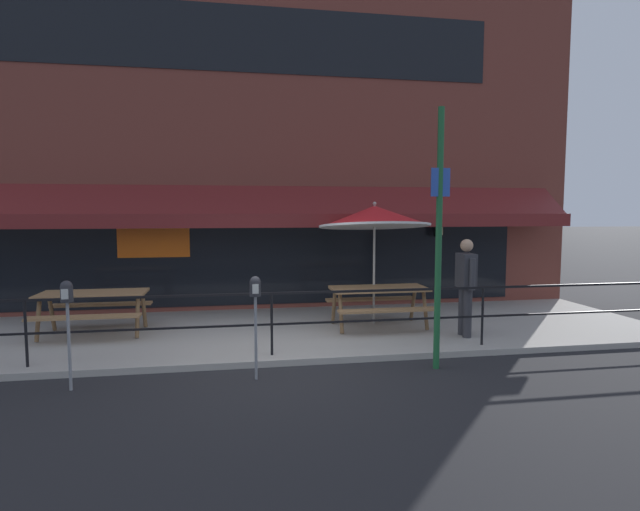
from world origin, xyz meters
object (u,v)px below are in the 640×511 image
picnic_table_centre (379,296)px  pedestrian_walking (466,282)px  parking_meter_far (255,296)px  patio_umbrella_centre (375,217)px  street_sign_pole (439,237)px  picnic_table_left (93,301)px  parking_meter_near (67,302)px

picnic_table_centre → pedestrian_walking: (1.30, -0.90, 0.35)m
picnic_table_centre → parking_meter_far: parking_meter_far is taller
patio_umbrella_centre → street_sign_pole: size_ratio=0.64×
picnic_table_left → parking_meter_near: bearing=-81.6°
parking_meter_far → street_sign_pole: street_sign_pole is taller
street_sign_pole → pedestrian_walking: bearing=50.9°
pedestrian_walking → parking_meter_near: (-6.07, -1.40, 0.09)m
picnic_table_centre → street_sign_pole: bearing=-84.6°
picnic_table_centre → patio_umbrella_centre: (0.00, 0.35, 1.47)m
patio_umbrella_centre → picnic_table_centre: bearing=-90.0°
picnic_table_centre → patio_umbrella_centre: 1.51m
parking_meter_near → street_sign_pole: bearing=0.6°
pedestrian_walking → parking_meter_far: size_ratio=1.20×
parking_meter_far → street_sign_pole: bearing=0.7°
picnic_table_left → parking_meter_far: bearing=-43.2°
picnic_table_left → parking_meter_far: size_ratio=1.27×
picnic_table_left → picnic_table_centre: same height
patio_umbrella_centre → parking_meter_far: patio_umbrella_centre is taller
picnic_table_centre → street_sign_pole: size_ratio=0.48×
parking_meter_near → parking_meter_far: bearing=0.5°
picnic_table_left → street_sign_pole: street_sign_pole is taller
patio_umbrella_centre → parking_meter_near: (-4.77, -2.64, -1.03)m
parking_meter_far → street_sign_pole: 2.73m
picnic_table_centre → parking_meter_far: size_ratio=1.27×
patio_umbrella_centre → pedestrian_walking: 2.12m
picnic_table_centre → street_sign_pole: 2.56m
picnic_table_centre → pedestrian_walking: pedestrian_walking is taller
picnic_table_left → picnic_table_centre: (5.15, -0.31, 0.00)m
pedestrian_walking → street_sign_pole: 1.94m
patio_umbrella_centre → street_sign_pole: 2.61m
picnic_table_centre → pedestrian_walking: bearing=-34.5°
parking_meter_far → picnic_table_left: bearing=136.8°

